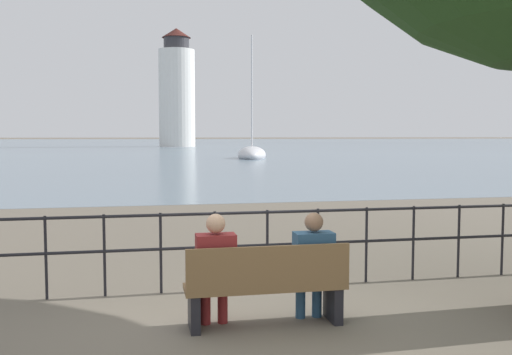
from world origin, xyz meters
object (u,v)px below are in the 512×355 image
(seated_person_right, at_px, (313,262))
(sailboat_2, at_px, (252,154))
(harbor_lighthouse, at_px, (177,92))
(park_bench, at_px, (266,287))
(seated_person_left, at_px, (216,265))

(seated_person_right, distance_m, sailboat_2, 44.47)
(sailboat_2, xyz_separation_m, harbor_lighthouse, (-3.23, 53.43, 9.38))
(park_bench, relative_size, harbor_lighthouse, 0.08)
(seated_person_left, distance_m, harbor_lighthouse, 97.78)
(seated_person_right, bearing_deg, park_bench, -171.83)
(seated_person_left, height_order, seated_person_right, seated_person_left)
(sailboat_2, bearing_deg, seated_person_left, -87.81)
(sailboat_2, bearing_deg, seated_person_right, -86.46)
(harbor_lighthouse, bearing_deg, seated_person_left, -93.34)
(seated_person_right, height_order, harbor_lighthouse, harbor_lighthouse)
(seated_person_left, bearing_deg, sailboat_2, 78.50)
(sailboat_2, distance_m, harbor_lighthouse, 54.34)
(harbor_lighthouse, bearing_deg, seated_person_right, -92.71)
(park_bench, relative_size, seated_person_right, 1.43)
(seated_person_right, distance_m, harbor_lighthouse, 97.73)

